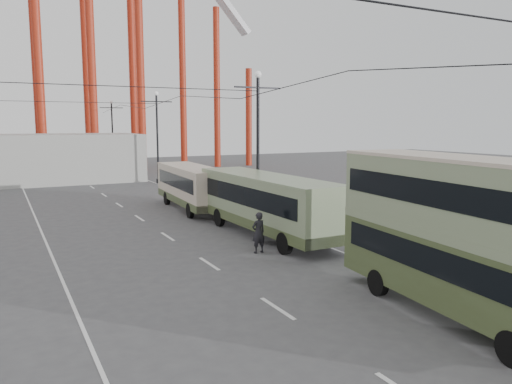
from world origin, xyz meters
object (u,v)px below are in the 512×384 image
single_decker_green (266,202)px  single_decker_cream (192,185)px  double_decker_bus (461,229)px  pedestrian (258,233)px

single_decker_green → single_decker_cream: size_ratio=1.17×
double_decker_bus → single_decker_green: bearing=94.4°
single_decker_green → pedestrian: bearing=-124.7°
single_decker_green → single_decker_cream: 9.84m
double_decker_bus → pedestrian: (-1.83, 9.98, -1.87)m
single_decker_cream → pedestrian: size_ratio=5.11×
double_decker_bus → single_decker_cream: double_decker_bus is taller
double_decker_bus → pedestrian: double_decker_bus is taller
single_decker_green → pedestrian: single_decker_green is taller
single_decker_green → single_decker_cream: single_decker_green is taller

